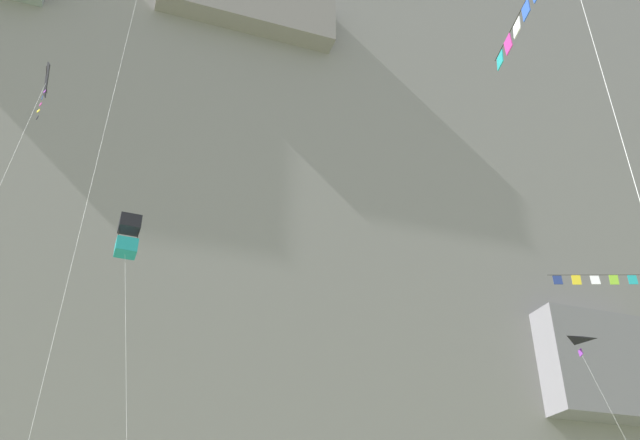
{
  "coord_description": "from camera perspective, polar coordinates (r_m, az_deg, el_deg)",
  "views": [
    {
      "loc": [
        -7.41,
        4.25,
        2.59
      ],
      "look_at": [
        -0.13,
        25.02,
        15.37
      ],
      "focal_mm": 38.18,
      "sensor_mm": 36.0,
      "label": 1
    }
  ],
  "objects": [
    {
      "name": "kite_box_far_right",
      "position": [
        34.79,
        -15.8,
        -1.33
      ],
      "size": [
        2.74,
        5.14,
        19.75
      ],
      "color": "black",
      "rests_on": "ground"
    },
    {
      "name": "cliff_face",
      "position": [
        62.01,
        -9.57,
        1.89
      ],
      "size": [
        180.0,
        28.23,
        70.11
      ],
      "color": "gray",
      "rests_on": "ground"
    },
    {
      "name": "kite_diamond_upper_mid",
      "position": [
        31.07,
        -22.45,
        9.58
      ],
      "size": [
        1.62,
        5.85,
        23.25
      ],
      "color": "black",
      "rests_on": "ground"
    },
    {
      "name": "kite_banner_high_center",
      "position": [
        34.81,
        22.7,
        -5.9
      ],
      "size": [
        4.23,
        3.51,
        16.71
      ],
      "color": "black",
      "rests_on": "ground"
    },
    {
      "name": "kite_banner_mid_right",
      "position": [
        17.73,
        17.36,
        15.52
      ],
      "size": [
        3.31,
        6.51,
        15.92
      ],
      "color": "black",
      "rests_on": "ground"
    },
    {
      "name": "kite_delta_mid_left",
      "position": [
        44.65,
        20.91,
        -10.8
      ],
      "size": [
        2.73,
        5.33,
        16.44
      ],
      "color": "black",
      "rests_on": "ground"
    }
  ]
}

